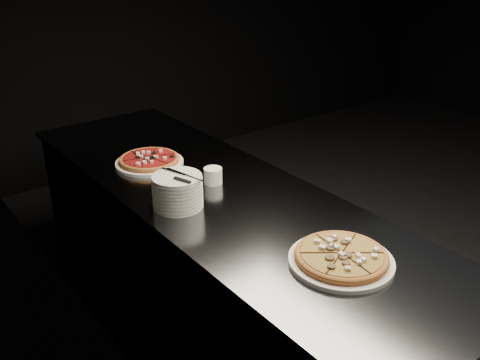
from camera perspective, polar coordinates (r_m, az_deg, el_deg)
floor at (r=4.17m, az=22.52°, el=-4.67°), size 5.00×5.00×0.00m
wall_left at (r=1.94m, az=-11.78°, el=8.77°), size 0.02×5.00×2.80m
counter at (r=2.52m, az=-2.25°, el=-10.62°), size 0.74×2.44×0.92m
pizza_mushroom at (r=1.82m, az=10.75°, el=-8.14°), size 0.41×0.41×0.04m
pizza_tomato at (r=2.57m, az=-9.64°, el=2.07°), size 0.35×0.35×0.04m
plate_stack at (r=2.14m, az=-6.68°, el=-1.19°), size 0.20×0.20×0.13m
cutlery at (r=2.10m, az=-6.37°, el=0.43°), size 0.06×0.21×0.01m
ramekin at (r=2.34m, az=-2.90°, el=0.51°), size 0.08×0.08×0.07m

